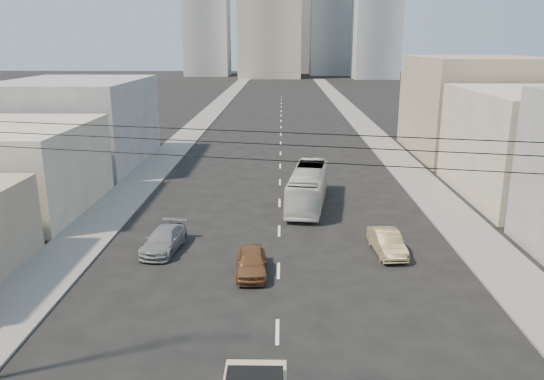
{
  "coord_description": "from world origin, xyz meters",
  "views": [
    {
      "loc": [
        0.14,
        -11.27,
        11.41
      ],
      "look_at": [
        -0.39,
        17.01,
        3.5
      ],
      "focal_mm": 35.0,
      "sensor_mm": 36.0,
      "label": 1
    }
  ],
  "objects_px": {
    "sedan_brown": "(252,262)",
    "sedan_grey": "(164,240)",
    "city_bus": "(308,187)",
    "sedan_tan": "(387,242)"
  },
  "relations": [
    {
      "from": "city_bus",
      "to": "sedan_tan",
      "type": "xyz_separation_m",
      "value": [
        3.99,
        -9.18,
        -0.7
      ]
    },
    {
      "from": "city_bus",
      "to": "sedan_grey",
      "type": "xyz_separation_m",
      "value": [
        -8.56,
        -8.98,
        -0.71
      ]
    },
    {
      "from": "sedan_brown",
      "to": "sedan_tan",
      "type": "bearing_deg",
      "value": 18.37
    },
    {
      "from": "sedan_brown",
      "to": "sedan_grey",
      "type": "relative_size",
      "value": 0.87
    },
    {
      "from": "sedan_tan",
      "to": "sedan_grey",
      "type": "relative_size",
      "value": 0.9
    },
    {
      "from": "sedan_grey",
      "to": "sedan_tan",
      "type": "bearing_deg",
      "value": 6.19
    },
    {
      "from": "sedan_brown",
      "to": "sedan_grey",
      "type": "height_order",
      "value": "sedan_brown"
    },
    {
      "from": "city_bus",
      "to": "sedan_grey",
      "type": "height_order",
      "value": "city_bus"
    },
    {
      "from": "sedan_tan",
      "to": "sedan_grey",
      "type": "height_order",
      "value": "sedan_tan"
    },
    {
      "from": "sedan_brown",
      "to": "city_bus",
      "type": "bearing_deg",
      "value": 71.31
    }
  ]
}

